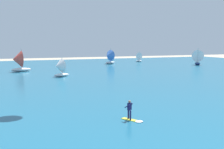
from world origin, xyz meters
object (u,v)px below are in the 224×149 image
Objects in this scene: sailboat_heeled_over at (138,57)px; sailboat_outermost at (59,68)px; sailboat_mid_right at (109,57)px; kitesurfer at (131,113)px; sailboat_center_horizon at (197,57)px; sailboat_anchored_offshore at (18,61)px.

sailboat_outermost is at bearing -136.56° from sailboat_heeled_over.
kitesurfer is at bearing -108.94° from sailboat_mid_right.
sailboat_center_horizon is 50.70m from sailboat_anchored_offshore.
sailboat_anchored_offshore is at bearing -179.32° from sailboat_center_horizon.
sailboat_heeled_over is 45.43m from sailboat_outermost.
sailboat_anchored_offshore is 1.37× the size of sailboat_outermost.
sailboat_center_horizon is at bearing -27.77° from sailboat_mid_right.
sailboat_outermost reaches higher than kitesurfer.
sailboat_mid_right is at bearing 71.06° from kitesurfer.
sailboat_center_horizon is (23.68, -12.47, 0.05)m from sailboat_mid_right.
sailboat_mid_right is at bearing 52.15° from sailboat_outermost.
kitesurfer is 69.66m from sailboat_heeled_over.
sailboat_center_horizon reaches higher than sailboat_mid_right.
kitesurfer is at bearing -79.69° from sailboat_anchored_offshore.
sailboat_anchored_offshore is at bearing -154.93° from sailboat_heeled_over.
sailboat_heeled_over is (13.15, 5.71, -0.56)m from sailboat_mid_right.
kitesurfer is 0.39× the size of sailboat_center_horizon.
sailboat_mid_right is at bearing -156.53° from sailboat_heeled_over.
sailboat_anchored_offshore is 14.39m from sailboat_outermost.
kitesurfer is 0.37× the size of sailboat_anchored_offshore.
kitesurfer is 0.54× the size of sailboat_heeled_over.
sailboat_outermost is (-32.99, -31.24, 0.09)m from sailboat_heeled_over.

